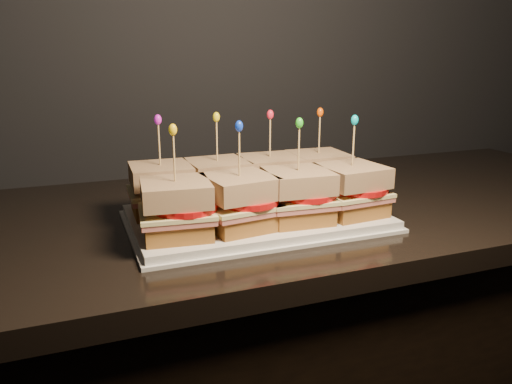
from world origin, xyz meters
name	(u,v)px	position (x,y,z in m)	size (l,w,h in m)	color
granite_slab	(55,240)	(0.46, 1.69, 0.91)	(2.47, 0.64, 0.04)	black
platter	(256,218)	(0.78, 1.60, 0.94)	(0.41, 0.26, 0.02)	white
platter_rim	(256,221)	(0.78, 1.60, 0.94)	(0.43, 0.27, 0.01)	white
sandwich_0_bread_bot	(162,205)	(0.64, 1.66, 0.96)	(0.10, 0.10, 0.03)	brown
sandwich_0_ham	(162,195)	(0.64, 1.66, 0.98)	(0.11, 0.10, 0.01)	#C86254
sandwich_0_cheese	(162,191)	(0.64, 1.66, 0.99)	(0.11, 0.10, 0.01)	#ECE195
sandwich_0_tomato	(169,187)	(0.65, 1.66, 1.00)	(0.10, 0.10, 0.01)	red
sandwich_0_bread_top	(161,175)	(0.64, 1.66, 1.02)	(0.10, 0.10, 0.03)	brown
sandwich_0_pick	(159,147)	(0.64, 1.66, 1.06)	(0.00, 0.00, 0.09)	tan
sandwich_0_frill	(158,120)	(0.64, 1.66, 1.11)	(0.01, 0.01, 0.02)	#C81BC4
sandwich_1_bread_bot	(218,199)	(0.73, 1.66, 0.96)	(0.10, 0.10, 0.03)	brown
sandwich_1_ham	(218,190)	(0.73, 1.66, 0.98)	(0.11, 0.10, 0.01)	#C86254
sandwich_1_cheese	(218,186)	(0.73, 1.66, 0.99)	(0.11, 0.10, 0.01)	#ECE195
sandwich_1_tomato	(225,182)	(0.75, 1.66, 1.00)	(0.10, 0.10, 0.01)	red
sandwich_1_bread_top	(217,170)	(0.73, 1.66, 1.02)	(0.10, 0.10, 0.03)	brown
sandwich_1_pick	(217,143)	(0.73, 1.66, 1.06)	(0.00, 0.00, 0.09)	tan
sandwich_1_frill	(216,117)	(0.73, 1.66, 1.11)	(0.01, 0.01, 0.02)	yellow
sandwich_2_bread_bot	(270,194)	(0.83, 1.66, 0.96)	(0.10, 0.10, 0.03)	brown
sandwich_2_ham	(270,185)	(0.83, 1.66, 0.98)	(0.11, 0.10, 0.01)	#C86254
sandwich_2_cheese	(270,181)	(0.83, 1.66, 0.99)	(0.11, 0.10, 0.01)	#ECE195
sandwich_2_tomato	(277,177)	(0.84, 1.66, 1.00)	(0.10, 0.10, 0.01)	red
sandwich_2_bread_top	(270,166)	(0.83, 1.66, 1.02)	(0.10, 0.10, 0.03)	brown
sandwich_2_pick	(270,140)	(0.83, 1.66, 1.06)	(0.00, 0.00, 0.09)	tan
sandwich_2_frill	(270,115)	(0.83, 1.66, 1.11)	(0.01, 0.01, 0.02)	red
sandwich_3_bread_bot	(318,189)	(0.93, 1.66, 0.96)	(0.10, 0.10, 0.03)	brown
sandwich_3_ham	(318,180)	(0.93, 1.66, 0.98)	(0.11, 0.10, 0.01)	#C86254
sandwich_3_cheese	(318,176)	(0.93, 1.66, 0.99)	(0.11, 0.10, 0.01)	#ECE195
sandwich_3_tomato	(325,173)	(0.94, 1.66, 1.00)	(0.10, 0.10, 0.01)	red
sandwich_3_bread_top	(318,162)	(0.93, 1.66, 1.02)	(0.10, 0.10, 0.03)	brown
sandwich_3_pick	(319,137)	(0.93, 1.66, 1.06)	(0.00, 0.00, 0.09)	tan
sandwich_3_frill	(320,112)	(0.93, 1.66, 1.11)	(0.01, 0.01, 0.02)	#EA4D02
sandwich_4_bread_bot	(177,227)	(0.64, 1.54, 0.96)	(0.10, 0.10, 0.03)	brown
sandwich_4_ham	(177,216)	(0.64, 1.54, 0.98)	(0.11, 0.10, 0.01)	#C86254
sandwich_4_cheese	(176,211)	(0.64, 1.54, 0.99)	(0.11, 0.10, 0.01)	#ECE195
sandwich_4_tomato	(185,207)	(0.65, 1.54, 1.00)	(0.10, 0.10, 0.01)	red
sandwich_4_bread_top	(176,192)	(0.64, 1.54, 1.02)	(0.10, 0.10, 0.03)	brown
sandwich_4_pick	(174,161)	(0.64, 1.54, 1.06)	(0.00, 0.00, 0.09)	tan
sandwich_4_frill	(173,130)	(0.64, 1.54, 1.11)	(0.01, 0.01, 0.02)	yellow
sandwich_5_bread_bot	(240,219)	(0.73, 1.54, 0.96)	(0.10, 0.10, 0.03)	brown
sandwich_5_ham	(240,209)	(0.73, 1.54, 0.98)	(0.11, 0.10, 0.01)	#C86254
sandwich_5_cheese	(240,204)	(0.73, 1.54, 0.99)	(0.11, 0.10, 0.01)	#ECE195
sandwich_5_tomato	(248,200)	(0.75, 1.54, 1.00)	(0.10, 0.10, 0.01)	red
sandwich_5_bread_top	(240,186)	(0.73, 1.54, 1.02)	(0.10, 0.10, 0.03)	brown
sandwich_5_pick	(239,156)	(0.73, 1.54, 1.06)	(0.00, 0.00, 0.09)	tan
sandwich_5_frill	(239,126)	(0.73, 1.54, 1.11)	(0.01, 0.01, 0.02)	#1037CD
sandwich_6_bread_bot	(297,212)	(0.83, 1.54, 0.96)	(0.10, 0.10, 0.03)	brown
sandwich_6_ham	(298,202)	(0.83, 1.54, 0.98)	(0.11, 0.10, 0.01)	#C86254
sandwich_6_cheese	(298,198)	(0.83, 1.54, 0.99)	(0.11, 0.10, 0.01)	#ECE195
sandwich_6_tomato	(306,194)	(0.84, 1.54, 1.00)	(0.10, 0.10, 0.01)	red
sandwich_6_bread_top	(298,181)	(0.83, 1.54, 1.02)	(0.10, 0.10, 0.03)	brown
sandwich_6_pick	(299,152)	(0.83, 1.54, 1.06)	(0.00, 0.00, 0.09)	tan
sandwich_6_frill	(299,123)	(0.83, 1.54, 1.11)	(0.01, 0.01, 0.02)	green
sandwich_7_bread_bot	(350,206)	(0.93, 1.54, 0.96)	(0.10, 0.10, 0.03)	brown
sandwich_7_ham	(351,196)	(0.93, 1.54, 0.98)	(0.11, 0.10, 0.01)	#C86254
sandwich_7_cheese	(351,192)	(0.93, 1.54, 0.99)	(0.11, 0.10, 0.01)	#ECE195
sandwich_7_tomato	(359,188)	(0.94, 1.54, 1.00)	(0.10, 0.10, 0.01)	red
sandwich_7_bread_top	(352,175)	(0.93, 1.54, 1.02)	(0.10, 0.10, 0.03)	brown
sandwich_7_pick	(353,148)	(0.93, 1.54, 1.06)	(0.00, 0.00, 0.09)	tan
sandwich_7_frill	(355,120)	(0.93, 1.54, 1.11)	(0.01, 0.01, 0.02)	#04BDC9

